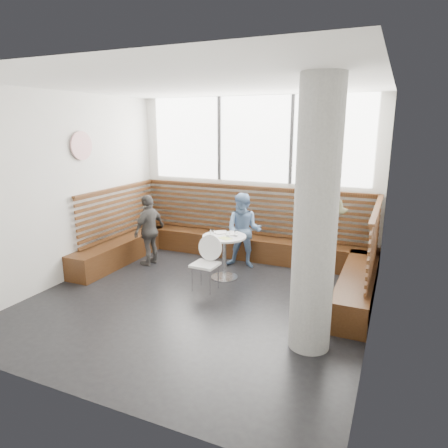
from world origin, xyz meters
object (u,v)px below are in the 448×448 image
at_px(cafe_chair, 207,258).
at_px(child_left, 149,230).
at_px(child_back, 244,231).
at_px(concrete_column, 316,220).
at_px(cafe_table, 224,248).
at_px(adult_man, 326,246).

xyz_separation_m(cafe_chair, child_left, (-1.55, 0.64, 0.16)).
relative_size(child_back, child_left, 1.04).
bearing_deg(cafe_chair, concrete_column, -26.73).
height_order(cafe_chair, child_left, child_left).
relative_size(cafe_table, child_left, 0.57).
bearing_deg(cafe_table, child_back, 82.36).
distance_m(child_back, child_left, 1.82).
bearing_deg(cafe_table, concrete_column, -41.26).
xyz_separation_m(child_back, child_left, (-1.72, -0.59, -0.03)).
bearing_deg(cafe_table, child_left, 176.18).
distance_m(cafe_chair, adult_man, 1.92).
bearing_deg(adult_man, cafe_table, 80.39).
height_order(adult_man, child_left, adult_man).
height_order(concrete_column, child_left, concrete_column).
xyz_separation_m(cafe_table, cafe_chair, (-0.08, -0.53, -0.04)).
xyz_separation_m(cafe_chair, adult_man, (1.81, 0.57, 0.27)).
bearing_deg(child_left, concrete_column, 69.60).
bearing_deg(concrete_column, cafe_chair, 150.47).
bearing_deg(cafe_table, adult_man, 1.12).
relative_size(cafe_table, adult_man, 0.49).
bearing_deg(adult_man, cafe_chair, 96.61).
xyz_separation_m(concrete_column, child_left, (-3.48, 1.73, -0.91)).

